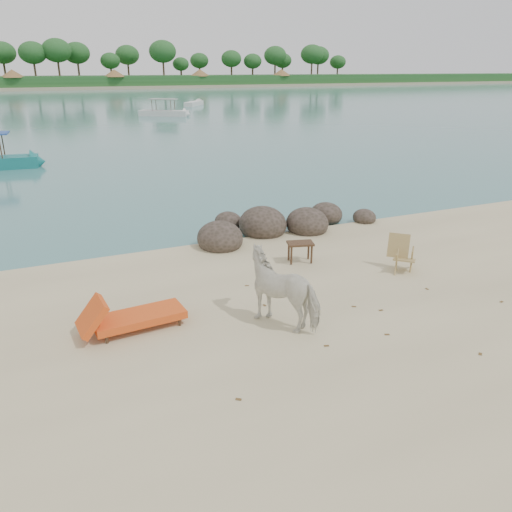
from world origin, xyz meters
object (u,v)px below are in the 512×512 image
Objects in this scene: boulders at (274,226)px; side_table at (300,253)px; lounge_chair at (139,314)px; deck_chair at (405,255)px; cow at (285,289)px.

side_table is at bearing -100.93° from boulders.
deck_chair is at bearing -2.72° from lounge_chair.
deck_chair is at bearing -22.66° from side_table.
boulders reaches higher than side_table.
boulders is 9.42× the size of side_table.
cow is (-2.43, -5.56, 0.53)m from boulders.
lounge_chair is (-2.81, 0.94, -0.42)m from cow.
side_table is 2.72m from deck_chair.
deck_chair is (4.05, 1.19, -0.30)m from cow.
boulders reaches higher than lounge_chair.
cow is 2.99m from lounge_chair.
lounge_chair is at bearing -51.91° from cow.
boulders is at bearing 36.55° from lounge_chair.
side_table is at bearing -157.26° from cow.
deck_chair is at bearing -69.66° from boulders.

